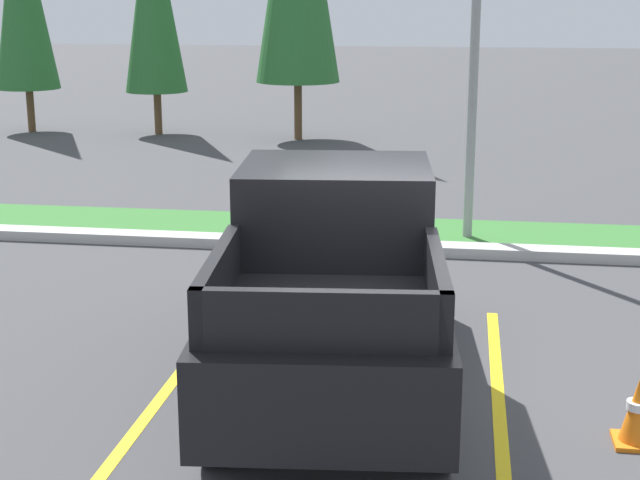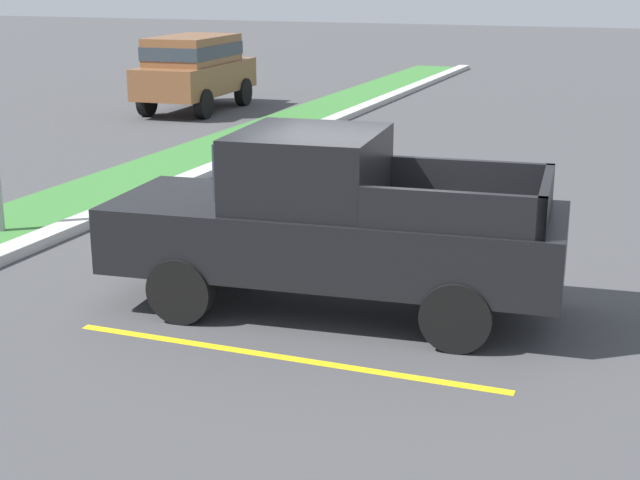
% 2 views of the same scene
% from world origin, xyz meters
% --- Properties ---
extents(ground_plane, '(120.00, 120.00, 0.00)m').
position_xyz_m(ground_plane, '(0.00, 0.00, 0.00)').
color(ground_plane, '#424244').
extents(parking_line_near, '(0.12, 4.80, 0.01)m').
position_xyz_m(parking_line_near, '(-2.18, 0.06, 0.00)').
color(parking_line_near, yellow).
rests_on(parking_line_near, ground).
extents(parking_line_far, '(0.12, 4.80, 0.01)m').
position_xyz_m(parking_line_far, '(0.92, 0.06, 0.00)').
color(parking_line_far, yellow).
rests_on(parking_line_far, ground).
extents(curb_strip, '(56.00, 0.40, 0.15)m').
position_xyz_m(curb_strip, '(0.00, 5.00, 0.07)').
color(curb_strip, '#B2B2AD').
rests_on(curb_strip, ground).
extents(grass_median, '(56.00, 1.80, 0.06)m').
position_xyz_m(grass_median, '(0.00, 6.10, 0.03)').
color(grass_median, '#387533').
rests_on(grass_median, ground).
extents(pickup_truck_main, '(2.39, 5.38, 2.10)m').
position_xyz_m(pickup_truck_main, '(-0.63, 0.11, 1.04)').
color(pickup_truck_main, black).
rests_on(pickup_truck_main, ground).
extents(traffic_cone, '(0.36, 0.36, 0.60)m').
position_xyz_m(traffic_cone, '(2.02, -0.77, 0.29)').
color(traffic_cone, orange).
rests_on(traffic_cone, ground).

